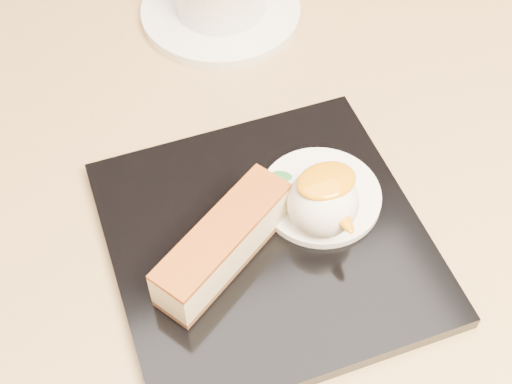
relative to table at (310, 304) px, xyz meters
name	(u,v)px	position (x,y,z in m)	size (l,w,h in m)	color
table	(310,304)	(0.00, 0.00, 0.00)	(0.80, 0.80, 0.72)	black
dessert_plate	(267,241)	(-0.05, -0.02, 0.16)	(0.22, 0.22, 0.01)	black
cheesecake	(223,244)	(-0.09, -0.02, 0.19)	(0.12, 0.08, 0.04)	brown
cream_smear	(320,196)	(0.00, 0.00, 0.17)	(0.09, 0.09, 0.01)	white
ice_cream_scoop	(323,202)	(-0.01, -0.02, 0.19)	(0.05, 0.05, 0.05)	white
mango_sauce	(326,181)	(-0.01, -0.02, 0.21)	(0.04, 0.03, 0.01)	orange
mint_sprig	(271,181)	(-0.03, 0.02, 0.17)	(0.03, 0.02, 0.00)	#287C2F
saucer	(221,12)	(0.01, 0.24, 0.16)	(0.15, 0.15, 0.01)	white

